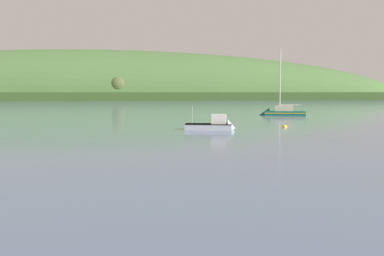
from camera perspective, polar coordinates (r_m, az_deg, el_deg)
name	(u,v)px	position (r m, az deg, el deg)	size (l,w,h in m)	color
far_shoreline_hill	(96,99)	(275.24, -11.96, 3.51)	(496.67, 107.25, 58.73)	#314A21
sailboat_midwater_white	(279,114)	(94.05, 10.88, 1.78)	(9.54, 6.32, 14.75)	#0F564C
fishing_boat_moored	(214,126)	(56.80, 2.81, 0.22)	(6.61, 4.23, 3.79)	#ADB2BC
mooring_buoy_midchannel	(285,127)	(62.19, 11.50, 0.10)	(0.69, 0.69, 0.77)	yellow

